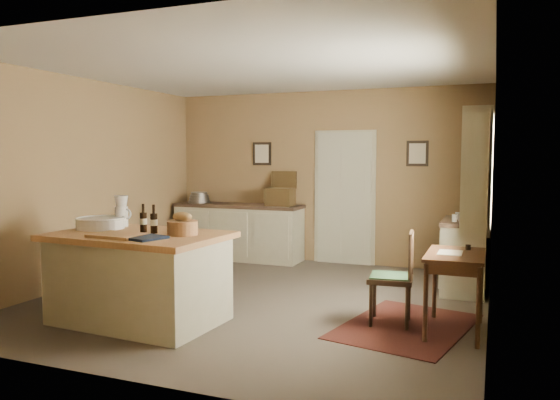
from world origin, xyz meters
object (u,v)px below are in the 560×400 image
at_px(right_cabinet, 464,255).
at_px(desk_chair, 391,279).
at_px(sideboard, 239,230).
at_px(writing_desk, 455,263).
at_px(shelving_unit, 480,207).
at_px(work_island, 139,275).

bearing_deg(right_cabinet, desk_chair, -110.40).
relative_size(sideboard, writing_desk, 2.45).
distance_m(writing_desk, shelving_unit, 2.44).
distance_m(right_cabinet, shelving_unit, 0.92).
bearing_deg(shelving_unit, writing_desk, -93.62).
xyz_separation_m(writing_desk, shelving_unit, (0.15, 2.41, 0.33)).
bearing_deg(right_cabinet, work_island, -140.18).
bearing_deg(work_island, right_cabinet, 43.43).
bearing_deg(desk_chair, writing_desk, -8.52).
bearing_deg(shelving_unit, sideboard, 176.90).
relative_size(sideboard, right_cabinet, 2.15).
xyz_separation_m(work_island, sideboard, (-0.53, 3.43, -0.00)).
bearing_deg(writing_desk, sideboard, 143.59).
distance_m(work_island, desk_chair, 2.54).
distance_m(sideboard, desk_chair, 3.90).
height_order(sideboard, desk_chair, sideboard).
xyz_separation_m(work_island, shelving_unit, (3.16, 3.23, 0.52)).
relative_size(writing_desk, shelving_unit, 0.43).
xyz_separation_m(writing_desk, right_cabinet, (-0.00, 1.69, -0.21)).
bearing_deg(desk_chair, shelving_unit, 66.47).
bearing_deg(desk_chair, right_cabinet, 63.96).
height_order(writing_desk, desk_chair, desk_chair).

